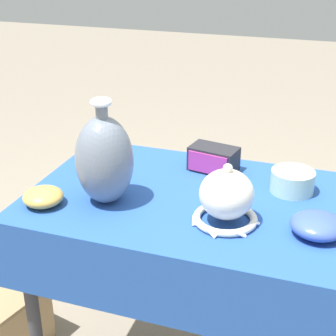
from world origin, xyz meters
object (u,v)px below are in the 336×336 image
object	(u,v)px
vase_tall_bulbous	(104,160)
bowl_shallow_cobalt	(317,225)
cup_wide_rose	(96,147)
cup_wide_charcoal	(100,159)
mosaic_tile_box	(213,159)
pot_squat_celadon	(292,181)
bowl_shallow_ochre	(43,197)
vase_dome_bell	(226,199)

from	to	relation	value
vase_tall_bulbous	bowl_shallow_cobalt	bearing A→B (deg)	0.83
vase_tall_bulbous	bowl_shallow_cobalt	world-z (taller)	vase_tall_bulbous
cup_wide_rose	cup_wide_charcoal	bearing A→B (deg)	-57.52
mosaic_tile_box	bowl_shallow_cobalt	size ratio (longest dim) A/B	1.19
pot_squat_celadon	bowl_shallow_ochre	distance (m)	0.79
vase_dome_bell	bowl_shallow_ochre	size ratio (longest dim) A/B	1.63
bowl_shallow_ochre	bowl_shallow_cobalt	bearing A→B (deg)	6.65
cup_wide_rose	pot_squat_celadon	bearing A→B (deg)	-4.35
vase_tall_bulbous	vase_dome_bell	size ratio (longest dim) A/B	1.63
vase_dome_bell	pot_squat_celadon	world-z (taller)	vase_dome_bell
bowl_shallow_cobalt	pot_squat_celadon	bearing A→B (deg)	111.58
mosaic_tile_box	cup_wide_rose	xyz separation A→B (m)	(-0.44, -0.02, -0.01)
pot_squat_celadon	bowl_shallow_cobalt	size ratio (longest dim) A/B	0.93
mosaic_tile_box	bowl_shallow_ochre	size ratio (longest dim) A/B	1.43
cup_wide_charcoal	mosaic_tile_box	bearing A→B (deg)	17.47
vase_tall_bulbous	pot_squat_celadon	size ratio (longest dim) A/B	2.36
mosaic_tile_box	bowl_shallow_ochre	bearing A→B (deg)	-125.72
pot_squat_celadon	bowl_shallow_cobalt	distance (m)	0.26
bowl_shallow_ochre	bowl_shallow_cobalt	distance (m)	0.81
bowl_shallow_cobalt	vase_dome_bell	bearing A→B (deg)	-177.03
mosaic_tile_box	vase_dome_bell	bearing A→B (deg)	-59.56
vase_dome_bell	bowl_shallow_cobalt	bearing A→B (deg)	2.97
bowl_shallow_ochre	cup_wide_charcoal	xyz separation A→B (m)	(0.05, 0.29, 0.01)
bowl_shallow_ochre	bowl_shallow_cobalt	xyz separation A→B (m)	(0.81, 0.09, 0.00)
vase_tall_bulbous	bowl_shallow_ochre	bearing A→B (deg)	-153.81
vase_dome_bell	cup_wide_rose	world-z (taller)	vase_dome_bell
bowl_shallow_ochre	cup_wide_rose	world-z (taller)	cup_wide_rose
vase_tall_bulbous	bowl_shallow_ochre	world-z (taller)	vase_tall_bulbous
vase_tall_bulbous	bowl_shallow_cobalt	distance (m)	0.65
vase_tall_bulbous	vase_dome_bell	world-z (taller)	vase_tall_bulbous
mosaic_tile_box	cup_wide_charcoal	xyz separation A→B (m)	(-0.38, -0.12, -0.00)
vase_dome_bell	mosaic_tile_box	xyz separation A→B (m)	(-0.12, 0.33, -0.03)
vase_dome_bell	bowl_shallow_ochre	distance (m)	0.56
mosaic_tile_box	bowl_shallow_ochre	distance (m)	0.60
pot_squat_celadon	cup_wide_rose	bearing A→B (deg)	175.65
pot_squat_celadon	cup_wide_charcoal	bearing A→B (deg)	-176.20
vase_tall_bulbous	pot_squat_celadon	xyz separation A→B (m)	(0.54, 0.25, -0.11)
pot_squat_celadon	bowl_shallow_cobalt	bearing A→B (deg)	-68.42
mosaic_tile_box	bowl_shallow_ochre	world-z (taller)	mosaic_tile_box
cup_wide_rose	bowl_shallow_cobalt	bearing A→B (deg)	-20.02
bowl_shallow_cobalt	cup_wide_charcoal	bearing A→B (deg)	165.21
pot_squat_celadon	bowl_shallow_ochre	xyz separation A→B (m)	(-0.71, -0.34, -0.01)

